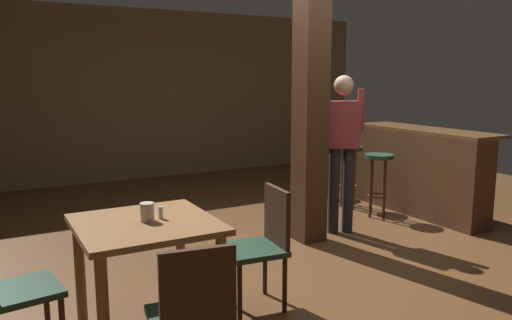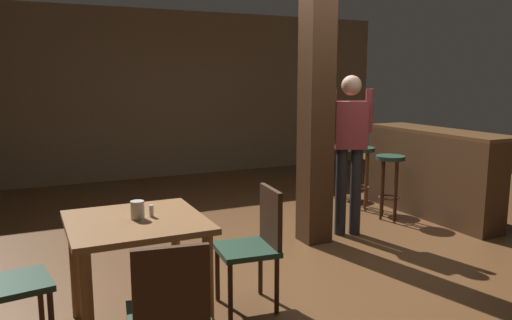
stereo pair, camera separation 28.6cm
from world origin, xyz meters
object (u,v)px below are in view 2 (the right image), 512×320
at_px(standing_person, 350,143).
at_px(bar_counter, 430,173).
at_px(chair_east, 256,241).
at_px(napkin_cup, 137,210).
at_px(bar_stool_mid, 361,163).
at_px(bar_stool_far, 325,154).
at_px(salt_shaker, 151,211).
at_px(bar_stool_near, 390,172).
at_px(dining_table, 137,240).
at_px(chair_south, 170,313).

bearing_deg(standing_person, bar_counter, 7.66).
xyz_separation_m(chair_east, napkin_cup, (-0.86, 0.01, 0.33)).
height_order(bar_stool_mid, bar_stool_far, bar_stool_mid).
bearing_deg(chair_east, bar_stool_mid, 39.31).
bearing_deg(bar_counter, salt_shaker, -160.96).
bearing_deg(napkin_cup, bar_stool_mid, 31.10).
relative_size(napkin_cup, bar_stool_near, 0.16).
xyz_separation_m(dining_table, bar_stool_mid, (3.33, 2.00, -0.04)).
xyz_separation_m(bar_counter, bar_stool_near, (-0.53, 0.11, 0.03)).
bearing_deg(bar_stool_mid, chair_south, -139.54).
height_order(napkin_cup, salt_shaker, napkin_cup).
relative_size(chair_south, chair_east, 1.00).
distance_m(napkin_cup, bar_stool_mid, 3.88).
distance_m(chair_south, chair_east, 1.22).
bearing_deg(bar_stool_mid, bar_stool_far, 89.20).
xyz_separation_m(dining_table, salt_shaker, (0.11, 0.02, 0.19)).
xyz_separation_m(chair_east, standing_person, (1.64, 1.14, 0.50)).
relative_size(chair_east, standing_person, 0.52).
height_order(dining_table, napkin_cup, napkin_cup).
bearing_deg(bar_stool_mid, chair_east, -140.69).
bearing_deg(salt_shaker, chair_south, -98.11).
bearing_deg(bar_counter, chair_east, -156.13).
xyz_separation_m(dining_table, chair_south, (-0.01, -0.85, -0.13)).
relative_size(napkin_cup, bar_stool_far, 0.15).
relative_size(dining_table, bar_counter, 0.45).
bearing_deg(bar_counter, standing_person, -172.34).
relative_size(chair_east, napkin_cup, 7.33).
distance_m(salt_shaker, bar_stool_far, 4.32).
distance_m(chair_east, napkin_cup, 0.92).
relative_size(chair_south, bar_counter, 0.46).
height_order(chair_east, bar_counter, bar_counter).
bearing_deg(bar_stool_far, bar_counter, -71.79).
xyz_separation_m(chair_south, bar_stool_far, (3.35, 3.72, 0.08)).
bearing_deg(bar_stool_near, napkin_cup, -156.74).
xyz_separation_m(standing_person, bar_counter, (1.34, 0.18, -0.46)).
bearing_deg(salt_shaker, dining_table, -172.14).
relative_size(chair_south, standing_person, 0.52).
xyz_separation_m(chair_south, napkin_cup, (0.03, 0.85, 0.33)).
height_order(chair_east, salt_shaker, chair_east).
height_order(salt_shaker, bar_stool_far, salt_shaker).
height_order(standing_person, bar_stool_mid, standing_person).
relative_size(salt_shaker, bar_stool_near, 0.10).
bearing_deg(standing_person, bar_stool_mid, 46.85).
bearing_deg(chair_east, bar_stool_near, 30.36).
distance_m(chair_south, standing_person, 3.24).
distance_m(dining_table, bar_stool_near, 3.61).
bearing_deg(bar_stool_far, salt_shaker, -138.56).
distance_m(bar_stool_near, bar_stool_far, 1.45).
xyz_separation_m(chair_south, bar_stool_mid, (3.34, 2.85, 0.09)).
bearing_deg(bar_counter, chair_south, -150.85).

